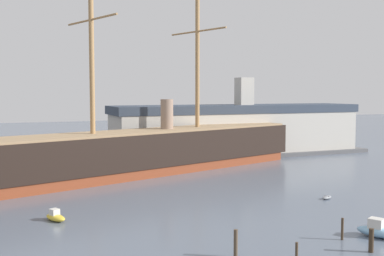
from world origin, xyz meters
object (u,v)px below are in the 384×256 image
motorboat_mid_left (55,217)px  mooring_piling_nearest (342,229)px  motorboat_foreground_right (379,231)px  dinghy_distant_centre (135,160)px  mooring_piling_midwater (371,240)px  mooring_piling_left_pair (236,243)px  mooring_piling_right_pair (297,250)px  dinghy_mid_right (327,197)px  dockside_warehouse_right (238,130)px  tall_ship (150,151)px

motorboat_mid_left → mooring_piling_nearest: (24.16, -17.19, 0.60)m
motorboat_foreground_right → dinghy_distant_centre: size_ratio=1.48×
motorboat_mid_left → mooring_piling_midwater: (24.15, -20.93, 0.59)m
mooring_piling_left_pair → mooring_piling_right_pair: mooring_piling_left_pair is taller
dinghy_distant_centre → mooring_piling_nearest: mooring_piling_nearest is taller
dinghy_mid_right → mooring_piling_nearest: (-9.65, -14.45, 0.83)m
dinghy_mid_right → dockside_warehouse_right: dockside_warehouse_right is taller
mooring_piling_nearest → mooring_piling_right_pair: bearing=-159.9°
tall_ship → motorboat_foreground_right: bearing=-77.7°
motorboat_mid_left → dinghy_mid_right: motorboat_mid_left is taller
motorboat_mid_left → mooring_piling_left_pair: mooring_piling_left_pair is taller
mooring_piling_left_pair → mooring_piling_right_pair: (4.62, -2.16, -0.51)m
motorboat_mid_left → dinghy_mid_right: 33.93m
motorboat_mid_left → mooring_piling_left_pair: 21.66m
dinghy_distant_centre → mooring_piling_midwater: mooring_piling_midwater is taller
motorboat_foreground_right → mooring_piling_left_pair: bearing=178.8°
dinghy_distant_centre → mooring_piling_nearest: (4.45, -55.55, 0.71)m
dinghy_distant_centre → mooring_piling_nearest: 55.73m
dinghy_mid_right → dinghy_distant_centre: 43.45m
mooring_piling_left_pair → motorboat_mid_left: bearing=125.9°
tall_ship → mooring_piling_nearest: tall_ship is taller
dinghy_mid_right → dockside_warehouse_right: 43.91m
tall_ship → mooring_piling_midwater: (5.59, -46.05, -2.80)m
motorboat_foreground_right → motorboat_mid_left: bearing=147.4°
dinghy_distant_centre → mooring_piling_left_pair: size_ratio=1.31×
motorboat_foreground_right → dinghy_distant_centre: 56.81m
tall_ship → dinghy_distant_centre: size_ratio=23.19×
mooring_piling_right_pair → dockside_warehouse_right: bearing=66.4°
dinghy_mid_right → dockside_warehouse_right: bearing=77.4°
motorboat_foreground_right → mooring_piling_left_pair: (-15.27, 0.31, 0.56)m
motorboat_mid_left → mooring_piling_midwater: 31.96m
motorboat_foreground_right → tall_ship: bearing=102.3°
motorboat_mid_left → mooring_piling_right_pair: size_ratio=2.42×
dinghy_distant_centre → mooring_piling_right_pair: mooring_piling_right_pair is taller
dinghy_mid_right → mooring_piling_nearest: mooring_piling_nearest is taller
dinghy_distant_centre → dockside_warehouse_right: bearing=3.5°
dinghy_distant_centre → mooring_piling_left_pair: bearing=-97.2°
motorboat_foreground_right → motorboat_mid_left: size_ratio=1.40×
mooring_piling_right_pair → dockside_warehouse_right: (26.02, 59.49, 4.82)m
mooring_piling_midwater → dinghy_mid_right: bearing=62.0°
motorboat_foreground_right → dockside_warehouse_right: 59.86m
tall_ship → motorboat_mid_left: size_ratio=21.86×
tall_ship → dinghy_mid_right: size_ratio=36.39×
mooring_piling_left_pair → mooring_piling_midwater: (11.46, -3.39, -0.14)m
mooring_piling_left_pair → dockside_warehouse_right: size_ratio=0.04×
dockside_warehouse_right → motorboat_mid_left: bearing=-137.4°
dinghy_mid_right → dockside_warehouse_right: (9.52, 42.54, 5.28)m
dinghy_mid_right → motorboat_mid_left: bearing=175.4°
tall_ship → motorboat_foreground_right: size_ratio=15.67×
tall_ship → dinghy_distant_centre: 13.74m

